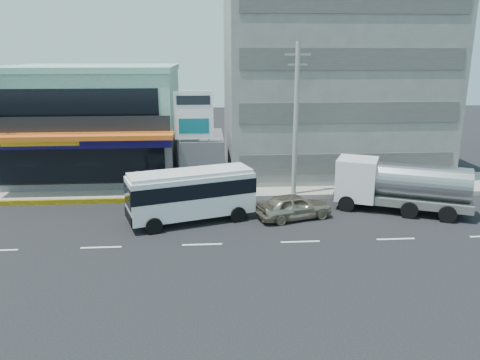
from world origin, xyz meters
name	(u,v)px	position (x,y,z in m)	size (l,w,h in m)	color
ground	(202,245)	(0.00, 0.00, 0.00)	(120.00, 120.00, 0.00)	black
sidewalk	(274,187)	(5.00, 9.50, 0.15)	(70.00, 5.00, 0.30)	gray
shop_building	(96,125)	(-8.00, 13.95, 4.00)	(12.40, 11.70, 8.00)	#414045
concrete_building	(329,83)	(10.00, 15.00, 7.00)	(16.00, 12.00, 14.00)	gray
gap_structure	(203,158)	(0.00, 12.00, 1.75)	(3.00, 6.00, 3.50)	#414045
satellite_dish	(202,136)	(0.00, 11.00, 3.58)	(1.50, 1.50, 0.15)	slate
billboard	(194,121)	(-0.50, 9.20, 4.93)	(2.60, 0.18, 6.90)	gray
utility_pole_near	(296,120)	(6.00, 7.40, 5.15)	(1.60, 0.30, 10.00)	#999993
minibus	(191,192)	(-0.61, 3.42, 1.76)	(7.41, 4.33, 2.96)	silver
sedan	(294,206)	(5.30, 3.44, 0.75)	(1.76, 4.38, 1.49)	tan
tanker_truck	(397,185)	(11.69, 4.37, 1.65)	(8.02, 5.22, 3.06)	silver
motorcycle_rider	(139,193)	(-4.00, 6.80, 0.73)	(1.77, 0.78, 2.20)	#5B0D19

